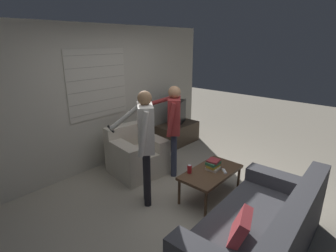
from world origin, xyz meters
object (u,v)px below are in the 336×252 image
(coffee_table, at_px, (211,174))
(book_stack, at_px, (213,165))
(armchair_beige, at_px, (136,154))
(floor_fan, at_px, (154,146))
(couch_blue, at_px, (261,232))
(person_right_standing, at_px, (174,120))
(tv, at_px, (178,113))
(spare_remote, at_px, (224,171))
(soda_can, at_px, (189,169))
(person_left_standing, at_px, (145,135))

(coffee_table, distance_m, book_stack, 0.13)
(armchair_beige, xyz_separation_m, book_stack, (0.27, -1.44, 0.17))
(book_stack, distance_m, floor_fan, 1.74)
(couch_blue, distance_m, armchair_beige, 2.52)
(armchair_beige, relative_size, person_right_standing, 0.61)
(tv, bearing_deg, book_stack, 30.43)
(spare_remote, bearing_deg, book_stack, 144.26)
(spare_remote, bearing_deg, soda_can, 176.38)
(person_left_standing, xyz_separation_m, floor_fan, (1.24, 1.06, -0.84))
(coffee_table, relative_size, tv, 1.43)
(person_left_standing, distance_m, spare_remote, 1.30)
(book_stack, bearing_deg, person_left_standing, 143.15)
(couch_blue, xyz_separation_m, armchair_beige, (0.42, 2.49, 0.03))
(coffee_table, bearing_deg, person_left_standing, 140.33)
(couch_blue, xyz_separation_m, tv, (1.99, 2.83, 0.42))
(coffee_table, bearing_deg, person_right_standing, 78.73)
(person_left_standing, relative_size, book_stack, 7.80)
(soda_can, distance_m, spare_remote, 0.52)
(armchair_beige, xyz_separation_m, floor_fan, (0.70, 0.22, -0.12))
(spare_remote, height_order, floor_fan, spare_remote)
(floor_fan, bearing_deg, person_left_standing, -139.53)
(tv, relative_size, soda_can, 5.58)
(book_stack, height_order, spare_remote, book_stack)
(person_right_standing, xyz_separation_m, soda_can, (-0.43, -0.68, -0.51))
(armchair_beige, relative_size, spare_remote, 7.75)
(tv, bearing_deg, person_right_standing, 13.69)
(book_stack, distance_m, spare_remote, 0.18)
(couch_blue, bearing_deg, coffee_table, 57.04)
(book_stack, xyz_separation_m, spare_remote, (0.04, -0.17, -0.06))
(tv, xyz_separation_m, spare_remote, (-1.27, -1.95, -0.28))
(person_left_standing, distance_m, soda_can, 0.84)
(armchair_beige, height_order, coffee_table, armchair_beige)
(person_right_standing, distance_m, book_stack, 1.01)
(couch_blue, height_order, armchair_beige, couch_blue)
(tv, bearing_deg, soda_can, 20.84)
(book_stack, bearing_deg, tv, 53.71)
(tv, height_order, person_left_standing, person_left_standing)
(person_right_standing, xyz_separation_m, book_stack, (-0.11, -0.88, -0.49))
(person_left_standing, bearing_deg, floor_fan, -9.71)
(armchair_beige, bearing_deg, tv, -159.70)
(person_left_standing, bearing_deg, coffee_table, -89.85)
(person_left_standing, bearing_deg, couch_blue, -135.99)
(couch_blue, bearing_deg, tv, 52.68)
(floor_fan, bearing_deg, person_right_standing, -112.16)
(person_left_standing, relative_size, floor_fan, 3.83)
(tv, xyz_separation_m, soda_can, (-1.63, -1.58, -0.23))
(tv, relative_size, book_stack, 3.31)
(couch_blue, xyz_separation_m, person_left_standing, (-0.12, 1.66, 0.75))
(person_right_standing, height_order, book_stack, person_right_standing)
(tv, bearing_deg, coffee_table, 29.21)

